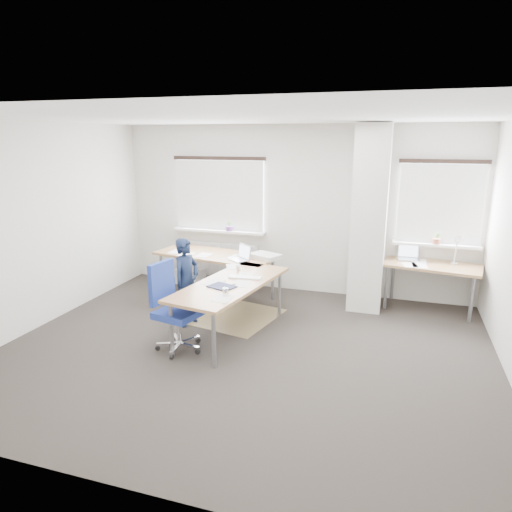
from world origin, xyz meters
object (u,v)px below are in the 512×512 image
(desk_side, at_px, (432,267))
(task_chair, at_px, (176,326))
(person, at_px, (187,282))
(desk_main, at_px, (225,269))

(desk_side, distance_m, task_chair, 3.91)
(desk_side, relative_size, task_chair, 1.35)
(desk_side, bearing_deg, person, -143.89)
(desk_main, relative_size, person, 2.39)
(task_chair, xyz_separation_m, person, (-0.22, 0.78, 0.31))
(desk_side, relative_size, person, 1.20)
(desk_main, distance_m, person, 0.66)
(task_chair, relative_size, person, 0.89)
(desk_side, bearing_deg, task_chair, -132.06)
(task_chair, bearing_deg, desk_main, 95.74)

